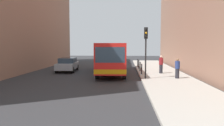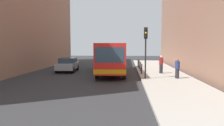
{
  "view_description": "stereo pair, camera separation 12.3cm",
  "coord_description": "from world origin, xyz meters",
  "px_view_note": "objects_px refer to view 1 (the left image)",
  "views": [
    {
      "loc": [
        1.94,
        -19.73,
        2.85
      ],
      "look_at": [
        0.7,
        0.8,
        1.2
      ],
      "focal_mm": 36.09,
      "sensor_mm": 36.0,
      "label": 1
    },
    {
      "loc": [
        2.06,
        -19.72,
        2.85
      ],
      "look_at": [
        0.7,
        0.8,
        1.2
      ],
      "focal_mm": 36.09,
      "sensor_mm": 36.0,
      "label": 2
    }
  ],
  "objects_px": {
    "traffic_light": "(146,43)",
    "bollard_farthest": "(138,63)",
    "bollard_far": "(139,65)",
    "pedestrian_mid_sidewalk": "(161,64)",
    "bollard_near": "(142,69)",
    "bus": "(112,56)",
    "car_beside_bus": "(68,64)",
    "bollard_mid": "(140,66)",
    "pedestrian_near_signal": "(177,68)"
  },
  "relations": [
    {
      "from": "traffic_light",
      "to": "bollard_farthest",
      "type": "relative_size",
      "value": 4.32
    },
    {
      "from": "bollard_far",
      "to": "pedestrian_mid_sidewalk",
      "type": "xyz_separation_m",
      "value": [
        1.88,
        -4.05,
        0.38
      ]
    },
    {
      "from": "traffic_light",
      "to": "pedestrian_mid_sidewalk",
      "type": "bearing_deg",
      "value": 63.14
    },
    {
      "from": "bollard_near",
      "to": "bollard_far",
      "type": "xyz_separation_m",
      "value": [
        0.0,
        4.63,
        0.0
      ]
    },
    {
      "from": "bus",
      "to": "traffic_light",
      "type": "distance_m",
      "value": 5.53
    },
    {
      "from": "bollard_near",
      "to": "bollard_farthest",
      "type": "height_order",
      "value": "same"
    },
    {
      "from": "bollard_near",
      "to": "bollard_far",
      "type": "relative_size",
      "value": 1.0
    },
    {
      "from": "bus",
      "to": "traffic_light",
      "type": "xyz_separation_m",
      "value": [
        2.97,
        -4.49,
        1.28
      ]
    },
    {
      "from": "car_beside_bus",
      "to": "bollard_mid",
      "type": "bearing_deg",
      "value": 173.64
    },
    {
      "from": "traffic_light",
      "to": "bollard_mid",
      "type": "bearing_deg",
      "value": 91.09
    },
    {
      "from": "bollard_far",
      "to": "pedestrian_near_signal",
      "type": "bearing_deg",
      "value": -69.73
    },
    {
      "from": "car_beside_bus",
      "to": "bollard_near",
      "type": "bearing_deg",
      "value": 157.24
    },
    {
      "from": "bollard_far",
      "to": "pedestrian_mid_sidewalk",
      "type": "distance_m",
      "value": 4.48
    },
    {
      "from": "bollard_farthest",
      "to": "car_beside_bus",
      "type": "bearing_deg",
      "value": -151.17
    },
    {
      "from": "bollard_near",
      "to": "pedestrian_near_signal",
      "type": "distance_m",
      "value": 3.79
    },
    {
      "from": "bollard_mid",
      "to": "bollard_far",
      "type": "distance_m",
      "value": 2.31
    },
    {
      "from": "car_beside_bus",
      "to": "bollard_farthest",
      "type": "distance_m",
      "value": 8.83
    },
    {
      "from": "pedestrian_near_signal",
      "to": "bollard_mid",
      "type": "bearing_deg",
      "value": 115.81
    },
    {
      "from": "traffic_light",
      "to": "bollard_near",
      "type": "relative_size",
      "value": 4.32
    },
    {
      "from": "traffic_light",
      "to": "bollard_far",
      "type": "distance_m",
      "value": 7.92
    },
    {
      "from": "car_beside_bus",
      "to": "bus",
      "type": "bearing_deg",
      "value": 163.41
    },
    {
      "from": "traffic_light",
      "to": "pedestrian_near_signal",
      "type": "xyz_separation_m",
      "value": [
        2.59,
        0.27,
        -2.05
      ]
    },
    {
      "from": "bollard_farthest",
      "to": "bollard_near",
      "type": "bearing_deg",
      "value": -90.0
    },
    {
      "from": "car_beside_bus",
      "to": "bollard_farthest",
      "type": "height_order",
      "value": "car_beside_bus"
    },
    {
      "from": "bollard_farthest",
      "to": "pedestrian_near_signal",
      "type": "xyz_separation_m",
      "value": [
        2.69,
        -9.6,
        0.33
      ]
    },
    {
      "from": "traffic_light",
      "to": "bollard_mid",
      "type": "height_order",
      "value": "traffic_light"
    },
    {
      "from": "bollard_far",
      "to": "traffic_light",
      "type": "bearing_deg",
      "value": -89.24
    },
    {
      "from": "traffic_light",
      "to": "pedestrian_mid_sidewalk",
      "type": "relative_size",
      "value": 2.41
    },
    {
      "from": "bollard_mid",
      "to": "bollard_far",
      "type": "xyz_separation_m",
      "value": [
        0.0,
        2.31,
        0.0
      ]
    },
    {
      "from": "bus",
      "to": "bollard_farthest",
      "type": "height_order",
      "value": "bus"
    },
    {
      "from": "pedestrian_mid_sidewalk",
      "to": "bus",
      "type": "bearing_deg",
      "value": 104.01
    },
    {
      "from": "pedestrian_near_signal",
      "to": "pedestrian_mid_sidewalk",
      "type": "distance_m",
      "value": 3.34
    },
    {
      "from": "bus",
      "to": "pedestrian_near_signal",
      "type": "distance_m",
      "value": 7.02
    },
    {
      "from": "bus",
      "to": "bollard_far",
      "type": "distance_m",
      "value": 4.34
    },
    {
      "from": "traffic_light",
      "to": "pedestrian_near_signal",
      "type": "relative_size",
      "value": 2.53
    },
    {
      "from": "bollard_mid",
      "to": "bollard_farthest",
      "type": "bearing_deg",
      "value": 90.0
    },
    {
      "from": "bollard_near",
      "to": "pedestrian_mid_sidewalk",
      "type": "bearing_deg",
      "value": 17.26
    },
    {
      "from": "bollard_near",
      "to": "pedestrian_mid_sidewalk",
      "type": "relative_size",
      "value": 0.56
    },
    {
      "from": "bollard_near",
      "to": "bollard_far",
      "type": "distance_m",
      "value": 4.63
    },
    {
      "from": "pedestrian_near_signal",
      "to": "bollard_far",
      "type": "bearing_deg",
      "value": 107.65
    },
    {
      "from": "car_beside_bus",
      "to": "bollard_mid",
      "type": "relative_size",
      "value": 4.74
    },
    {
      "from": "pedestrian_near_signal",
      "to": "traffic_light",
      "type": "bearing_deg",
      "value": -176.59
    },
    {
      "from": "bollard_farthest",
      "to": "pedestrian_mid_sidewalk",
      "type": "xyz_separation_m",
      "value": [
        1.88,
        -6.36,
        0.38
      ]
    },
    {
      "from": "bollard_near",
      "to": "bollard_farthest",
      "type": "relative_size",
      "value": 1.0
    },
    {
      "from": "bollard_mid",
      "to": "bollard_farthest",
      "type": "distance_m",
      "value": 4.63
    },
    {
      "from": "pedestrian_near_signal",
      "to": "pedestrian_mid_sidewalk",
      "type": "xyz_separation_m",
      "value": [
        -0.81,
        3.24,
        0.05
      ]
    },
    {
      "from": "bollard_far",
      "to": "bollard_farthest",
      "type": "relative_size",
      "value": 1.0
    },
    {
      "from": "bus",
      "to": "bollard_far",
      "type": "xyz_separation_m",
      "value": [
        2.87,
        3.07,
        -1.1
      ]
    },
    {
      "from": "car_beside_bus",
      "to": "pedestrian_near_signal",
      "type": "relative_size",
      "value": 2.78
    },
    {
      "from": "bus",
      "to": "pedestrian_mid_sidewalk",
      "type": "relative_size",
      "value": 6.51
    }
  ]
}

